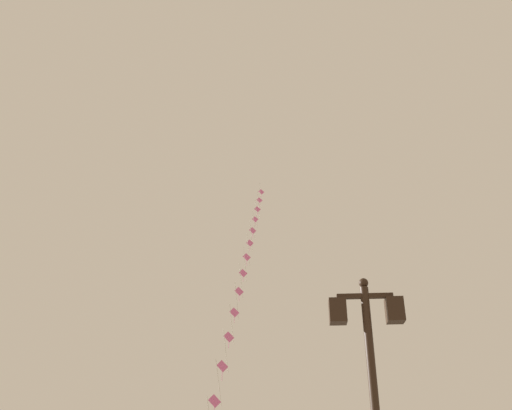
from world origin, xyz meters
name	(u,v)px	position (x,y,z in m)	size (l,w,h in m)	color
twin_lantern_lamp_post	(371,363)	(2.42, 8.20, 3.16)	(1.21, 0.28, 4.56)	black
kite_train	(243,273)	(-1.50, 26.88, 11.38)	(1.12, 21.15, 21.88)	brown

